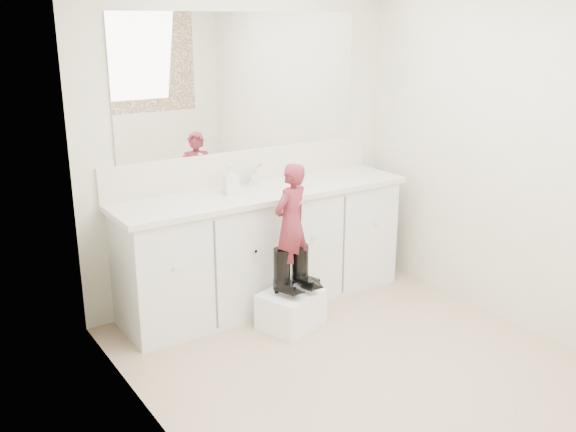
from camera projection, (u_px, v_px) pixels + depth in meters
floor at (367, 369)px, 4.00m from camera, size 3.00×3.00×0.00m
wall_back at (244, 142)px, 4.84m from camera, size 2.60×0.00×2.60m
wall_left at (160, 220)px, 2.96m from camera, size 0.00×3.00×3.00m
wall_right at (521, 157)px, 4.33m from camera, size 0.00×3.00×3.00m
vanity_cabinet at (264, 249)px, 4.85m from camera, size 2.20×0.55×0.85m
countertop at (264, 192)px, 4.71m from camera, size 2.28×0.58×0.04m
backsplash at (245, 166)px, 4.88m from camera, size 2.28×0.03×0.25m
mirror at (243, 83)px, 4.70m from camera, size 2.00×0.02×1.00m
faucet at (253, 179)px, 4.82m from camera, size 0.08×0.08×0.10m
cup at (301, 177)px, 4.91m from camera, size 0.11×0.11×0.09m
soap_bottle at (230, 179)px, 4.57m from camera, size 0.10×0.10×0.21m
step_stool at (291, 309)px, 4.52m from camera, size 0.49×0.45×0.26m
boot_left at (282, 272)px, 4.40m from camera, size 0.19×0.25×0.34m
boot_right at (300, 268)px, 4.47m from camera, size 0.19×0.25×0.34m
toddler at (291, 223)px, 4.33m from camera, size 0.35×0.28×0.82m
toothbrush at (301, 202)px, 4.32m from camera, size 0.13×0.05×0.06m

